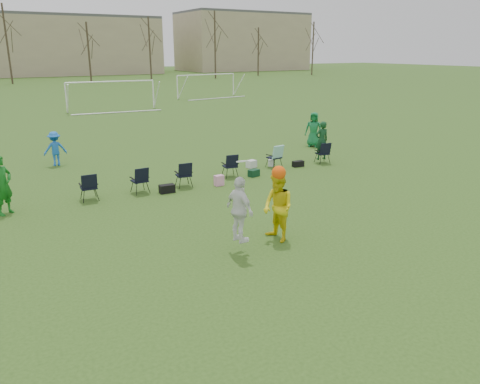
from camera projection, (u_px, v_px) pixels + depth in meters
ground at (315, 259)px, 11.66m from camera, size 260.00×260.00×0.00m
fielder_green_near at (3, 185)px, 14.57m from camera, size 0.83×0.80×1.91m
fielder_blue at (55, 149)px, 20.82m from camera, size 1.01×0.60×1.53m
fielder_green_far at (314, 129)px, 24.92m from camera, size 1.03×1.05×1.83m
center_contest at (265, 207)px, 12.21m from camera, size 1.98×1.24×2.46m
sideline_setup at (237, 163)px, 19.11m from camera, size 11.21×2.12×1.91m
goal_mid at (111, 87)px, 39.41m from camera, size 7.40×0.63×2.46m
goal_right at (206, 79)px, 50.17m from camera, size 7.35×1.14×2.46m
tree_line at (11, 49)px, 67.86m from camera, size 110.28×3.28×11.40m
building_row at (33, 44)px, 92.30m from camera, size 126.00×16.00×13.00m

